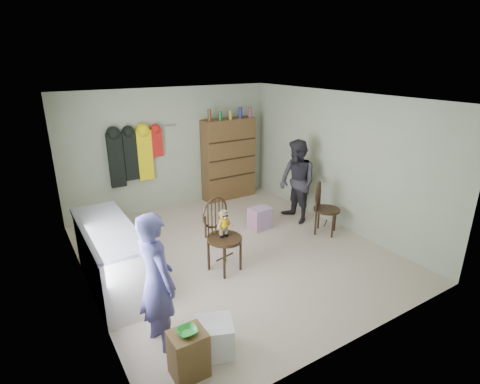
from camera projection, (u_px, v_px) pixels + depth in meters
ground_plane at (234, 252)px, 6.23m from camera, size 5.00×5.00×0.00m
room_walls at (216, 153)px, 6.12m from camera, size 5.00×5.00×5.00m
counter at (111, 258)px, 5.10m from camera, size 0.64×1.86×0.94m
stool at (188, 354)px, 3.74m from camera, size 0.35×0.30×0.51m
bowl at (187, 331)px, 3.65m from camera, size 0.20×0.20×0.05m
plastic_tub at (214, 337)px, 4.05m from camera, size 0.52×0.50×0.38m
chair_front at (222, 231)px, 5.52m from camera, size 0.60×0.60×1.13m
chair_far at (324, 206)px, 6.74m from camera, size 0.61×0.61×0.99m
striped_bag at (260, 218)px, 7.02m from camera, size 0.41×0.34×0.41m
person_left at (156, 281)px, 3.99m from camera, size 0.49×0.65×1.60m
person_right at (297, 182)px, 7.16m from camera, size 0.64×0.81×1.61m
dresser at (229, 159)px, 8.38m from camera, size 1.20×0.39×2.04m
coat_rack at (134, 155)px, 7.29m from camera, size 1.42×0.12×1.09m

